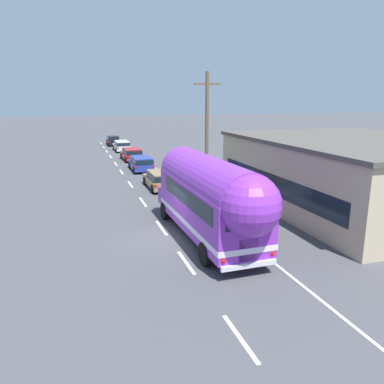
# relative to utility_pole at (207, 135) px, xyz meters

# --- Properties ---
(ground_plane) EXTENTS (300.00, 300.00, 0.00)m
(ground_plane) POSITION_rel_utility_pole_xyz_m (-4.40, -6.82, -4.42)
(ground_plane) COLOR #424247
(lane_markings) EXTENTS (3.68, 80.00, 0.01)m
(lane_markings) POSITION_rel_utility_pole_xyz_m (-1.90, 6.14, -4.42)
(lane_markings) COLOR silver
(lane_markings) RESTS_ON ground
(roadside_building) EXTENTS (12.78, 15.80, 4.34)m
(roadside_building) POSITION_rel_utility_pole_xyz_m (8.81, -4.42, -2.25)
(roadside_building) COLOR tan
(roadside_building) RESTS_ON ground
(utility_pole) EXTENTS (1.80, 0.24, 8.50)m
(utility_pole) POSITION_rel_utility_pole_xyz_m (0.00, 0.00, 0.00)
(utility_pole) COLOR brown
(utility_pole) RESTS_ON ground
(painted_bus) EXTENTS (2.76, 11.11, 4.12)m
(painted_bus) POSITION_rel_utility_pole_xyz_m (-2.60, -7.89, -2.12)
(painted_bus) COLOR purple
(painted_bus) RESTS_ON ground
(car_lead) EXTENTS (1.93, 4.38, 1.37)m
(car_lead) POSITION_rel_utility_pole_xyz_m (-2.42, 3.82, -3.64)
(car_lead) COLOR olive
(car_lead) RESTS_ON ground
(car_second) EXTENTS (2.03, 4.45, 1.37)m
(car_second) POSITION_rel_utility_pole_xyz_m (-2.45, 11.77, -3.63)
(car_second) COLOR navy
(car_second) RESTS_ON ground
(car_third) EXTENTS (2.14, 4.35, 1.37)m
(car_third) POSITION_rel_utility_pole_xyz_m (-2.37, 18.33, -3.64)
(car_third) COLOR #A5191E
(car_third) RESTS_ON ground
(car_fourth) EXTENTS (2.00, 4.57, 1.37)m
(car_fourth) POSITION_rel_utility_pole_xyz_m (-2.43, 26.63, -3.64)
(car_fourth) COLOR silver
(car_fourth) RESTS_ON ground
(car_fifth) EXTENTS (1.94, 4.37, 1.37)m
(car_fifth) POSITION_rel_utility_pole_xyz_m (-2.79, 33.77, -3.69)
(car_fifth) COLOR black
(car_fifth) RESTS_ON ground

